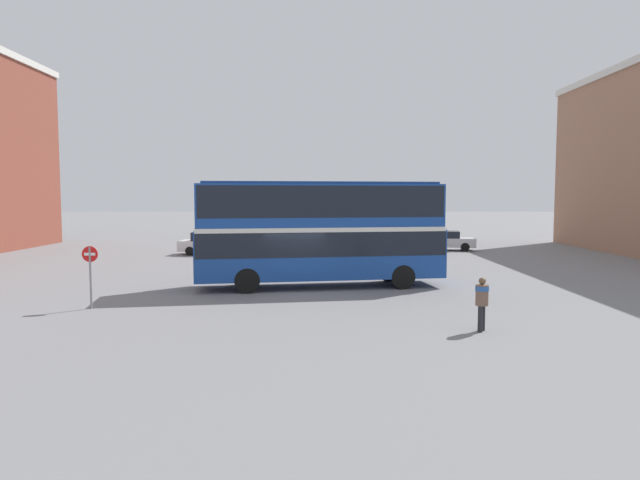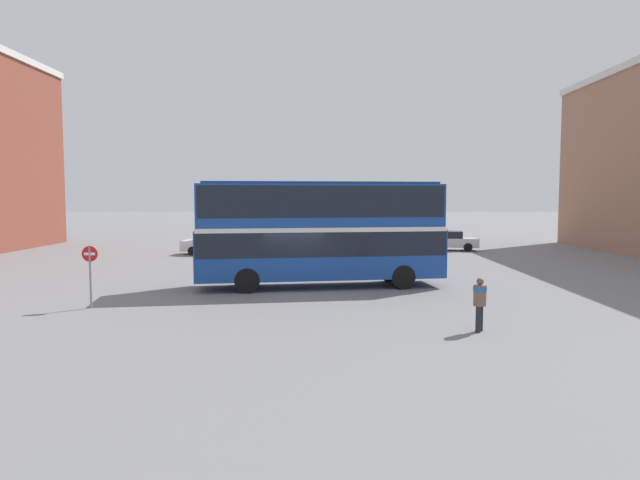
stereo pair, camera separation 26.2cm
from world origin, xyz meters
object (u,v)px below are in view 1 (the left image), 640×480
Objects in this scene: parked_car_kerb_far at (446,240)px; no_entry_sign at (91,267)px; double_decker_bus at (320,227)px; pedestrian_foreground at (482,298)px; parked_car_kerb_near at (214,243)px.

parked_car_kerb_far is 1.95× the size of no_entry_sign.
no_entry_sign is at bearing -158.55° from double_decker_bus.
parked_car_kerb_far is at bearing 51.91° from double_decker_bus.
pedestrian_foreground is 0.37× the size of parked_car_kerb_far.
no_entry_sign reaches higher than pedestrian_foreground.
parked_car_kerb_far is at bearing -68.39° from pedestrian_foreground.
double_decker_bus reaches higher than parked_car_kerb_near.
pedestrian_foreground is 0.72× the size of no_entry_sign.
pedestrian_foreground is 25.44m from parked_car_kerb_near.
no_entry_sign is at bearing -86.83° from parked_car_kerb_near.
double_decker_bus is 19.65m from parked_car_kerb_far.
double_decker_bus reaches higher than no_entry_sign.
no_entry_sign is (-8.25, -4.90, -1.18)m from double_decker_bus.
double_decker_bus is 9.81m from pedestrian_foreground.
pedestrian_foreground is at bearing -89.58° from parked_car_kerb_far.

